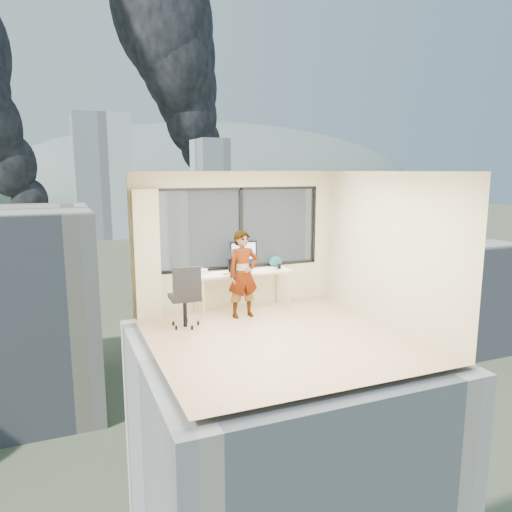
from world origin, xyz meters
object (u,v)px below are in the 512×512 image
desk (243,291)px  laptop (240,266)px  chair (185,295)px  game_console (198,270)px  monitor (243,255)px  person (243,274)px  handbag (275,261)px

desk → laptop: bearing=-140.5°
chair → laptop: bearing=24.4°
chair → game_console: (0.45, 0.78, 0.24)m
desk → game_console: 0.93m
chair → game_console: size_ratio=3.87×
chair → monitor: (1.32, 0.68, 0.48)m
desk → chair: bearing=-156.7°
chair → person: (1.12, 0.16, 0.24)m
chair → game_console: 0.93m
monitor → laptop: bearing=-130.8°
game_console → handbag: size_ratio=1.02×
handbag → desk: bearing=-163.4°
desk → person: bearing=-109.3°
laptop → handbag: (0.84, 0.26, -0.01)m
chair → laptop: chair is taller
desk → person: 0.58m
laptop → game_console: bearing=147.7°
person → monitor: person is taller
desk → monitor: bearing=63.7°
game_console → person: bearing=-60.7°
monitor → game_console: monitor is taller
desk → monitor: 0.67m
game_console → handbag: (1.56, -0.04, 0.07)m
chair → desk: bearing=25.6°
laptop → handbag: 0.88m
person → game_console: person is taller
chair → laptop: 1.31m
game_console → chair: bearing=-137.8°
chair → monitor: bearing=29.5°
desk → game_console: (-0.80, 0.24, 0.41)m
person → handbag: person is taller
desk → handbag: (0.76, 0.19, 0.48)m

